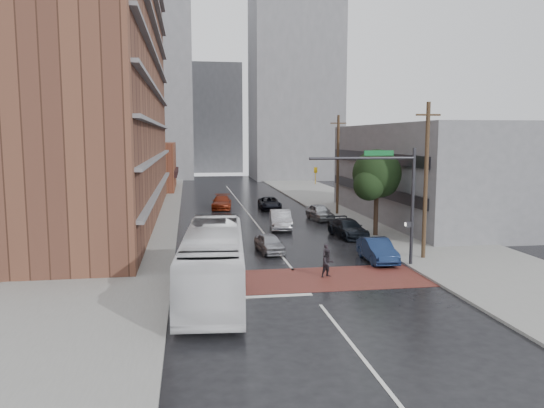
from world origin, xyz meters
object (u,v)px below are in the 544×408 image
transit_bus (213,262)px  car_parked_near (377,250)px  car_parked_far (320,212)px  car_travel_a (269,243)px  pedestrian_a (326,256)px  car_parked_mid (348,228)px  suv_travel (270,203)px  car_travel_b (281,220)px  car_travel_c (222,202)px  pedestrian_b (328,263)px

transit_bus → car_parked_near: bearing=33.0°
car_parked_far → car_travel_a: bearing=-123.4°
pedestrian_a → car_travel_a: (-2.77, 4.63, -0.07)m
transit_bus → car_parked_mid: transit_bus is taller
suv_travel → car_travel_a: bearing=-97.4°
transit_bus → car_travel_b: size_ratio=2.49×
car_travel_c → car_parked_mid: bearing=-58.4°
car_travel_b → suv_travel: bearing=91.3°
pedestrian_b → car_parked_far: pedestrian_b is taller
car_parked_near → transit_bus: bearing=-149.8°
pedestrian_a → car_parked_mid: size_ratio=0.29×
pedestrian_b → car_parked_near: bearing=18.8°
pedestrian_a → car_travel_a: bearing=110.2°
car_travel_c → suv_travel: 5.27m
pedestrian_b → car_travel_c: pedestrian_b is taller
pedestrian_b → car_parked_far: (4.66, 20.39, -0.04)m
pedestrian_b → car_parked_near: 5.17m
suv_travel → car_parked_mid: car_parked_mid is taller
car_parked_mid → suv_travel: bearing=95.3°
car_travel_c → car_parked_near: bearing=-66.9°
pedestrian_b → car_parked_mid: (4.66, 11.38, -0.08)m
pedestrian_b → car_travel_c: (-4.10, 29.55, -0.04)m
car_parked_near → pedestrian_a: bearing=-162.5°
car_travel_a → pedestrian_a: bearing=-65.7°
pedestrian_b → car_travel_b: size_ratio=0.32×
car_travel_b → suv_travel: (0.98, 12.57, -0.14)m
car_parked_near → car_parked_far: 17.22m
car_travel_b → car_parked_far: size_ratio=1.13×
car_travel_b → car_parked_near: (4.01, -12.68, -0.08)m
pedestrian_a → pedestrian_b: 2.24m
car_travel_a → car_parked_mid: bearing=26.7°
car_travel_a → suv_travel: bearing=74.7°
car_travel_a → car_travel_b: size_ratio=0.76×
car_travel_a → car_travel_b: (2.35, 9.04, 0.17)m
pedestrian_a → pedestrian_b: bearing=-113.5°
car_travel_a → car_parked_mid: (6.94, 4.57, 0.07)m
pedestrian_a → car_travel_a: size_ratio=0.38×
car_travel_c → car_parked_far: same height
pedestrian_b → suv_travel: size_ratio=0.33×
car_travel_b → car_parked_far: 6.45m
car_travel_b → car_parked_near: car_travel_b is taller
car_travel_c → car_parked_mid: car_travel_c is taller
transit_bus → car_parked_far: bearing=68.6°
car_travel_a → car_parked_far: car_parked_far is taller
car_travel_c → pedestrian_b: bearing=-76.2°
car_parked_near → suv_travel: bearing=98.7°
suv_travel → pedestrian_b: bearing=-90.7°
car_parked_far → car_parked_near: bearing=-98.3°
pedestrian_a → car_parked_mid: (4.17, 9.20, -0.01)m
car_travel_a → car_parked_mid: size_ratio=0.77×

